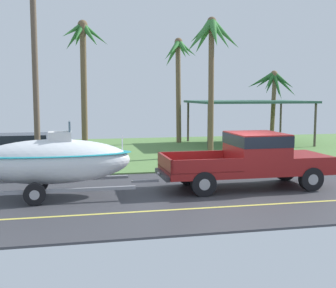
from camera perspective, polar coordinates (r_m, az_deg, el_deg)
ground at (r=22.93m, az=1.11°, el=-1.69°), size 36.00×22.00×0.11m
pickup_truck_towing at (r=15.69m, az=11.06°, el=-1.65°), size 5.94×2.15×1.90m
boat_on_trailer at (r=14.40m, az=-14.58°, el=-2.12°), size 6.10×2.14×2.38m
parked_sedan_near at (r=21.73m, az=-18.16°, el=-0.64°), size 4.78×1.92×1.38m
carport_awning at (r=28.75m, az=10.26°, el=5.21°), size 7.20×5.01×2.79m
palm_tree_near_left at (r=29.43m, az=1.31°, el=10.22°), size 2.33×2.79×6.81m
palm_tree_mid at (r=22.98m, az=5.51°, el=12.23°), size 3.23×2.73×7.04m
palm_tree_far_left at (r=24.53m, az=-10.77°, el=11.36°), size 2.60×2.54×7.09m
palm_tree_far_right at (r=30.71m, az=13.30°, el=7.07°), size 3.59×2.75×4.76m
utility_pole at (r=18.92m, az=-16.61°, el=10.01°), size 0.24×1.80×8.69m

